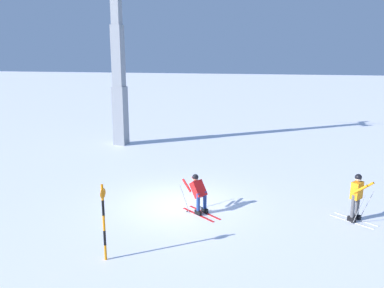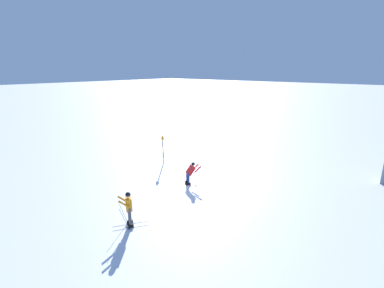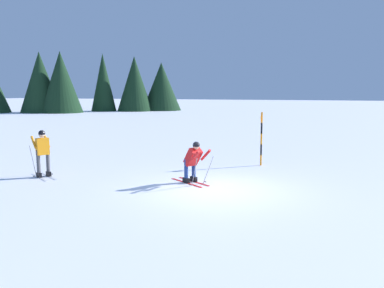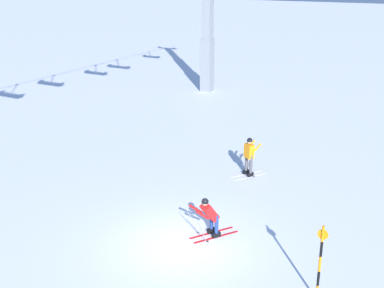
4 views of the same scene
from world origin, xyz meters
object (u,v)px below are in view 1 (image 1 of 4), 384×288
at_px(skier_carving_main, 198,191).
at_px(trail_marker_pole, 104,220).
at_px(skier_distant_uphill, 357,194).
at_px(lift_tower_near, 119,68).

bearing_deg(skier_carving_main, trail_marker_pole, -111.24).
height_order(trail_marker_pole, skier_distant_uphill, trail_marker_pole).
height_order(skier_carving_main, lift_tower_near, lift_tower_near).
distance_m(skier_carving_main, trail_marker_pole, 4.31).
distance_m(trail_marker_pole, skier_distant_uphill, 8.48).
distance_m(lift_tower_near, skier_distant_uphill, 16.40).
height_order(lift_tower_near, trail_marker_pole, lift_tower_near).
bearing_deg(lift_tower_near, trail_marker_pole, -64.82).
height_order(skier_carving_main, skier_distant_uphill, skier_distant_uphill).
xyz_separation_m(skier_carving_main, skier_distant_uphill, (5.40, 0.85, 0.16)).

